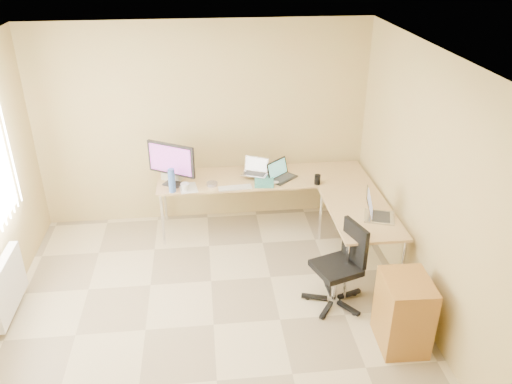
{
  "coord_description": "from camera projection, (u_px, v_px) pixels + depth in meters",
  "views": [
    {
      "loc": [
        -0.02,
        -4.0,
        3.54
      ],
      "look_at": [
        0.55,
        1.1,
        0.9
      ],
      "focal_mm": 36.23,
      "sensor_mm": 36.0,
      "label": 1
    }
  ],
  "objects": [
    {
      "name": "water_bottle",
      "position": [
        172.0,
        180.0,
        6.09
      ],
      "size": [
        0.09,
        0.09,
        0.29
      ],
      "primitive_type": "cylinder",
      "rotation": [
        0.0,
        0.0,
        -0.12
      ],
      "color": "#3C60AE",
      "rests_on": "desk_main"
    },
    {
      "name": "ceiling",
      "position": [
        201.0,
        64.0,
        3.97
      ],
      "size": [
        4.5,
        4.5,
        0.0
      ],
      "primitive_type": "plane",
      "rotation": [
        3.14,
        0.0,
        0.0
      ],
      "color": "white",
      "rests_on": "ground"
    },
    {
      "name": "white_box",
      "position": [
        173.0,
        175.0,
        6.47
      ],
      "size": [
        0.3,
        0.27,
        0.09
      ],
      "primitive_type": "cube",
      "rotation": [
        0.0,
        0.0,
        -0.43
      ],
      "color": "silver",
      "rests_on": "desk_main"
    },
    {
      "name": "desk_return",
      "position": [
        358.0,
        238.0,
        5.91
      ],
      "size": [
        0.7,
        1.3,
        0.73
      ],
      "primitive_type": "cube",
      "color": "tan",
      "rests_on": "ground"
    },
    {
      "name": "mug",
      "position": [
        185.0,
        187.0,
        6.15
      ],
      "size": [
        0.13,
        0.13,
        0.1
      ],
      "primitive_type": "imported",
      "rotation": [
        0.0,
        0.0,
        -0.26
      ],
      "color": "white",
      "rests_on": "desk_main"
    },
    {
      "name": "wall_back",
      "position": [
        203.0,
        125.0,
        6.55
      ],
      "size": [
        4.5,
        0.0,
        4.5
      ],
      "primitive_type": "plane",
      "rotation": [
        1.57,
        0.0,
        0.0
      ],
      "color": "tan",
      "rests_on": "ground"
    },
    {
      "name": "monitor",
      "position": [
        172.0,
        164.0,
        6.2
      ],
      "size": [
        0.64,
        0.5,
        0.54
      ],
      "primitive_type": "cube",
      "rotation": [
        0.0,
        0.0,
        -0.54
      ],
      "color": "black",
      "rests_on": "desk_main"
    },
    {
      "name": "black_cup",
      "position": [
        317.0,
        180.0,
        6.3
      ],
      "size": [
        0.1,
        0.1,
        0.13
      ],
      "primitive_type": "cylinder",
      "rotation": [
        0.0,
        0.0,
        -0.41
      ],
      "color": "black",
      "rests_on": "desk_main"
    },
    {
      "name": "keyboard",
      "position": [
        235.0,
        188.0,
        6.23
      ],
      "size": [
        0.41,
        0.15,
        0.02
      ],
      "primitive_type": "cube",
      "rotation": [
        0.0,
        0.0,
        0.08
      ],
      "color": "silver",
      "rests_on": "desk_main"
    },
    {
      "name": "office_chair",
      "position": [
        336.0,
        263.0,
        5.24
      ],
      "size": [
        0.7,
        0.7,
        0.91
      ],
      "primitive_type": "cube",
      "rotation": [
        0.0,
        0.0,
        0.33
      ],
      "color": "black",
      "rests_on": "ground"
    },
    {
      "name": "laptop_center",
      "position": [
        255.0,
        167.0,
        6.41
      ],
      "size": [
        0.38,
        0.35,
        0.2
      ],
      "primitive_type": "cube",
      "rotation": [
        0.0,
        0.0,
        -0.43
      ],
      "color": "silver",
      "rests_on": "desk_main"
    },
    {
      "name": "cabinet",
      "position": [
        404.0,
        312.0,
        4.78
      ],
      "size": [
        0.44,
        0.54,
        0.72
      ],
      "primitive_type": "cube",
      "rotation": [
        0.0,
        0.0,
        -0.04
      ],
      "color": "brown",
      "rests_on": "ground"
    },
    {
      "name": "radiator",
      "position": [
        7.0,
        286.0,
        5.15
      ],
      "size": [
        0.09,
        0.8,
        0.55
      ],
      "primitive_type": "cube",
      "color": "white",
      "rests_on": "ground"
    },
    {
      "name": "desk_fan",
      "position": [
        173.0,
        164.0,
        6.53
      ],
      "size": [
        0.24,
        0.24,
        0.27
      ],
      "primitive_type": "cylinder",
      "rotation": [
        0.0,
        0.0,
        -0.19
      ],
      "color": "white",
      "rests_on": "desk_main"
    },
    {
      "name": "laptop_black",
      "position": [
        283.0,
        170.0,
        6.42
      ],
      "size": [
        0.44,
        0.44,
        0.23
      ],
      "primitive_type": "cube",
      "rotation": [
        0.0,
        0.0,
        0.74
      ],
      "color": "black",
      "rests_on": "desk_main"
    },
    {
      "name": "desk_main",
      "position": [
        263.0,
        202.0,
        6.7
      ],
      "size": [
        2.65,
        0.7,
        0.73
      ],
      "primitive_type": "cube",
      "color": "tan",
      "rests_on": "ground"
    },
    {
      "name": "mouse",
      "position": [
        275.0,
        182.0,
        6.34
      ],
      "size": [
        0.11,
        0.08,
        0.03
      ],
      "primitive_type": "ellipsoid",
      "rotation": [
        0.0,
        0.0,
        0.18
      ],
      "color": "silver",
      "rests_on": "desk_main"
    },
    {
      "name": "papers",
      "position": [
        188.0,
        188.0,
        6.23
      ],
      "size": [
        0.24,
        0.32,
        0.01
      ],
      "primitive_type": "cube",
      "rotation": [
        0.0,
        0.0,
        0.13
      ],
      "color": "white",
      "rests_on": "desk_main"
    },
    {
      "name": "book_stack",
      "position": [
        264.0,
        181.0,
        6.36
      ],
      "size": [
        0.27,
        0.34,
        0.05
      ],
      "primitive_type": "cube",
      "rotation": [
        0.0,
        0.0,
        -0.12
      ],
      "color": "#2E7A70",
      "rests_on": "desk_main"
    },
    {
      "name": "wall_right",
      "position": [
        436.0,
        199.0,
        4.77
      ],
      "size": [
        0.0,
        4.5,
        4.5
      ],
      "primitive_type": "plane",
      "rotation": [
        1.57,
        0.0,
        -1.57
      ],
      "color": "tan",
      "rests_on": "ground"
    },
    {
      "name": "cd_stack",
      "position": [
        212.0,
        184.0,
        6.3
      ],
      "size": [
        0.17,
        0.17,
        0.03
      ],
      "primitive_type": "cylinder",
      "rotation": [
        0.0,
        0.0,
        -0.34
      ],
      "color": "#AEADCE",
      "rests_on": "desk_main"
    },
    {
      "name": "floor",
      "position": [
        214.0,
        325.0,
        5.16
      ],
      "size": [
        4.5,
        4.5,
        0.0
      ],
      "primitive_type": "plane",
      "color": "beige",
      "rests_on": "ground"
    },
    {
      "name": "laptop_return",
      "position": [
        381.0,
        208.0,
        5.54
      ],
      "size": [
        0.45,
        0.4,
        0.25
      ],
      "primitive_type": "cube",
      "rotation": [
        0.0,
        0.0,
        1.24
      ],
      "color": "#B2B2B7",
      "rests_on": "desk_return"
    }
  ]
}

